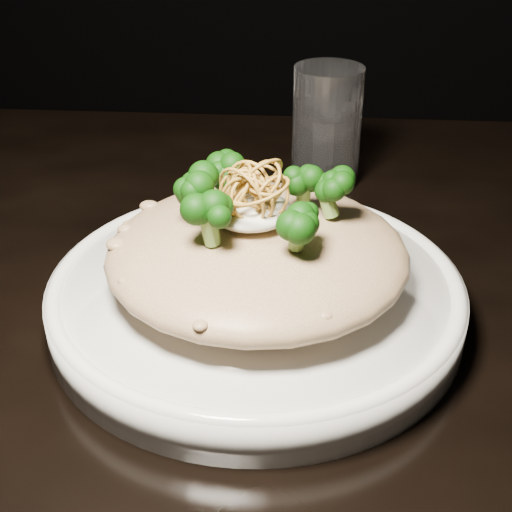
{
  "coord_description": "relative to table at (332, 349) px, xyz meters",
  "views": [
    {
      "loc": [
        -0.03,
        -0.53,
        1.08
      ],
      "look_at": [
        -0.07,
        -0.07,
        0.81
      ],
      "focal_mm": 50.0,
      "sensor_mm": 36.0,
      "label": 1
    }
  ],
  "objects": [
    {
      "name": "table",
      "position": [
        0.0,
        0.0,
        0.0
      ],
      "size": [
        1.1,
        0.8,
        0.75
      ],
      "color": "black",
      "rests_on": "ground"
    },
    {
      "name": "plate",
      "position": [
        -0.07,
        -0.07,
        0.1
      ],
      "size": [
        0.32,
        0.32,
        0.03
      ],
      "primitive_type": "cylinder",
      "color": "white",
      "rests_on": "table"
    },
    {
      "name": "risotto",
      "position": [
        -0.07,
        -0.07,
        0.14
      ],
      "size": [
        0.23,
        0.23,
        0.05
      ],
      "primitive_type": "ellipsoid",
      "color": "brown",
      "rests_on": "plate"
    },
    {
      "name": "broccoli",
      "position": [
        -0.07,
        -0.07,
        0.19
      ],
      "size": [
        0.14,
        0.14,
        0.05
      ],
      "primitive_type": null,
      "color": "black",
      "rests_on": "risotto"
    },
    {
      "name": "cheese",
      "position": [
        -0.07,
        -0.06,
        0.18
      ],
      "size": [
        0.06,
        0.06,
        0.02
      ],
      "primitive_type": "ellipsoid",
      "color": "white",
      "rests_on": "risotto"
    },
    {
      "name": "shallots",
      "position": [
        -0.07,
        -0.07,
        0.21
      ],
      "size": [
        0.07,
        0.07,
        0.04
      ],
      "primitive_type": null,
      "color": "brown",
      "rests_on": "cheese"
    },
    {
      "name": "drinking_glass",
      "position": [
        -0.01,
        0.19,
        0.15
      ],
      "size": [
        0.09,
        0.09,
        0.13
      ],
      "primitive_type": "cylinder",
      "rotation": [
        0.0,
        0.0,
        -0.2
      ],
      "color": "silver",
      "rests_on": "table"
    }
  ]
}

